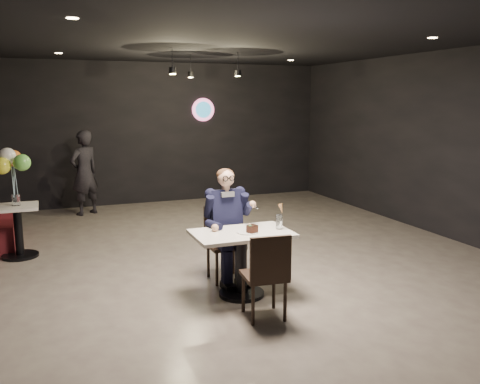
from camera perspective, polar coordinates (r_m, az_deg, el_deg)
name	(u,v)px	position (r m, az deg, el deg)	size (l,w,h in m)	color
floor	(244,259)	(7.23, 0.45, -7.51)	(9.00, 9.00, 0.00)	gray
wall_sign	(203,110)	(11.38, -4.17, 9.20)	(0.50, 0.06, 0.50)	pink
pendant_lights	(200,59)	(8.80, -4.50, 14.62)	(1.40, 1.20, 0.36)	black
main_table	(242,264)	(5.83, 0.19, -8.06)	(1.10, 0.70, 0.75)	white
chair_far	(225,244)	(6.30, -1.65, -5.86)	(0.42, 0.46, 0.92)	black
chair_near	(264,274)	(5.26, 2.71, -9.18)	(0.42, 0.46, 0.92)	black
seated_man	(225,224)	(6.23, -1.66, -3.56)	(0.60, 0.80, 1.44)	black
dessert_plate	(247,232)	(5.68, 0.83, -4.55)	(0.23, 0.23, 0.01)	white
cake_slice	(252,229)	(5.65, 1.38, -4.19)	(0.11, 0.09, 0.07)	black
mint_leaf	(250,226)	(5.62, 1.16, -3.82)	(0.06, 0.04, 0.01)	#2D8C43
sundae_glass	(279,222)	(5.85, 4.41, -3.37)	(0.07, 0.07, 0.17)	silver
wafer_cone	(281,209)	(5.82, 4.65, -1.89)	(0.06, 0.06, 0.12)	tan
booth_bench	(0,214)	(8.85, -25.34, -2.20)	(0.45, 1.79, 0.90)	#4A1013
side_table	(19,233)	(7.88, -23.59, -4.20)	(0.57, 0.57, 0.72)	white
balloon_vase	(16,200)	(7.78, -23.84, -0.82)	(0.11, 0.11, 0.16)	silver
balloon_bunch	(14,170)	(7.72, -24.07, 2.24)	(0.42, 0.42, 0.70)	yellow
passerby	(84,173)	(10.28, -17.07, 2.08)	(0.60, 0.39, 1.65)	black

